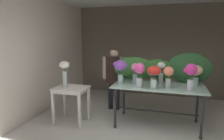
{
  "coord_description": "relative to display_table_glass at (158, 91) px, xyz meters",
  "views": [
    {
      "loc": [
        0.59,
        -2.51,
        1.87
      ],
      "look_at": [
        -0.58,
        1.43,
        1.17
      ],
      "focal_mm": 32.21,
      "sensor_mm": 36.0,
      "label": 1
    }
  ],
  "objects": [
    {
      "name": "vase_peach_carnations",
      "position": [
        0.71,
        0.18,
        0.39
      ],
      "size": [
        0.26,
        0.26,
        0.42
      ],
      "color": "silver",
      "rests_on": "display_table_glass"
    },
    {
      "name": "ground_plane",
      "position": [
        -0.36,
        0.35,
        -0.74
      ],
      "size": [
        8.62,
        8.62,
        0.0
      ],
      "primitive_type": "plane",
      "color": "beige"
    },
    {
      "name": "vase_magenta_hydrangea",
      "position": [
        0.58,
        -0.28,
        0.45
      ],
      "size": [
        0.24,
        0.22,
        0.51
      ],
      "color": "silver",
      "rests_on": "display_table_glass"
    },
    {
      "name": "vase_rosy_stock",
      "position": [
        -0.5,
        0.05,
        0.39
      ],
      "size": [
        0.19,
        0.17,
        0.42
      ],
      "color": "silver",
      "rests_on": "display_table_glass"
    },
    {
      "name": "vase_lilac_roses",
      "position": [
        -0.11,
        -0.03,
        0.36
      ],
      "size": [
        0.23,
        0.23,
        0.36
      ],
      "color": "silver",
      "rests_on": "display_table_glass"
    },
    {
      "name": "vase_ivory_snapdragons",
      "position": [
        0.03,
        0.21,
        0.4
      ],
      "size": [
        0.17,
        0.17,
        0.45
      ],
      "color": "silver",
      "rests_on": "display_table_glass"
    },
    {
      "name": "side_table_white",
      "position": [
        -1.78,
        -0.42,
        -0.06
      ],
      "size": [
        0.68,
        0.55,
        0.79
      ],
      "color": "silver",
      "rests_on": "ground"
    },
    {
      "name": "wall_left",
      "position": [
        -2.81,
        0.35,
        0.66
      ],
      "size": [
        0.12,
        4.04,
        2.79
      ],
      "primitive_type": "cube",
      "color": "beige",
      "rests_on": "ground"
    },
    {
      "name": "display_table_glass",
      "position": [
        0.0,
        0.0,
        0.0
      ],
      "size": [
        1.83,
        0.97,
        0.87
      ],
      "color": "#A8CBBA",
      "rests_on": "ground"
    },
    {
      "name": "wall_back",
      "position": [
        -0.36,
        2.31,
        0.66
      ],
      "size": [
        4.9,
        0.12,
        2.79
      ],
      "primitive_type": "cube",
      "color": "#706656",
      "rests_on": "ground"
    },
    {
      "name": "vase_fuchsia_dahlias",
      "position": [
        -0.35,
        -0.29,
        0.42
      ],
      "size": [
        0.21,
        0.2,
        0.48
      ],
      "color": "silver",
      "rests_on": "display_table_glass"
    },
    {
      "name": "vase_coral_tulips",
      "position": [
        0.19,
        -0.19,
        0.39
      ],
      "size": [
        0.2,
        0.19,
        0.42
      ],
      "color": "silver",
      "rests_on": "display_table_glass"
    },
    {
      "name": "vase_violet_freesia",
      "position": [
        -0.78,
        -0.13,
        0.47
      ],
      "size": [
        0.3,
        0.26,
        0.5
      ],
      "color": "silver",
      "rests_on": "display_table_glass"
    },
    {
      "name": "vase_scarlet_lilies",
      "position": [
        -0.07,
        -0.32,
        0.42
      ],
      "size": [
        0.26,
        0.26,
        0.44
      ],
      "color": "silver",
      "rests_on": "display_table_glass"
    },
    {
      "name": "foliage_backdrop",
      "position": [
        0.1,
        0.37,
        0.42
      ],
      "size": [
        2.12,
        0.31,
        0.65
      ],
      "color": "#387033",
      "rests_on": "display_table_glass"
    },
    {
      "name": "vase_white_roses_tall",
      "position": [
        -1.92,
        -0.42,
        0.41
      ],
      "size": [
        0.23,
        0.23,
        0.55
      ],
      "color": "silver",
      "rests_on": "side_table_white"
    },
    {
      "name": "florist",
      "position": [
        -1.14,
        0.63,
        0.21
      ],
      "size": [
        0.59,
        0.24,
        1.55
      ],
      "color": "#232328",
      "rests_on": "ground"
    }
  ]
}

